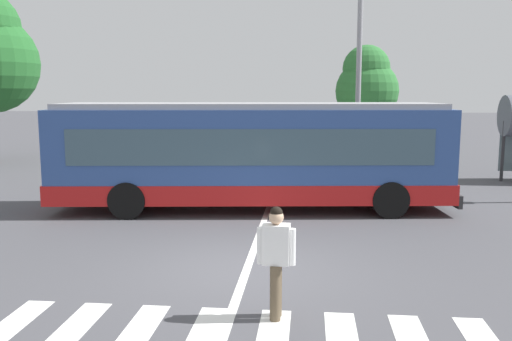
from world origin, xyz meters
TOP-DOWN VIEW (x-y plane):
  - ground_plane at (0.00, 0.00)m, footprint 160.00×160.00m
  - city_transit_bus at (-0.43, 5.34)m, footprint 11.48×3.79m
  - pedestrian_crossing_street at (0.76, -2.24)m, footprint 0.58×0.34m
  - parked_car_red at (-3.10, 14.93)m, footprint 2.15×4.62m
  - parked_car_champagne at (-0.57, 14.99)m, footprint 1.88×4.50m
  - parked_car_white at (2.17, 14.88)m, footprint 1.99×4.56m
  - twin_arm_street_lamp at (3.04, 11.07)m, footprint 4.92×0.32m
  - background_tree_right at (4.23, 19.65)m, footprint 3.35×3.35m
  - lane_center_line at (0.06, 2.00)m, footprint 0.16×24.00m

SIDE VIEW (x-z plane):
  - ground_plane at x=0.00m, z-range 0.00..0.00m
  - lane_center_line at x=0.06m, z-range 0.00..0.01m
  - parked_car_red at x=-3.10m, z-range 0.09..1.44m
  - parked_car_champagne at x=-0.57m, z-range 0.09..1.44m
  - parked_car_white at x=2.17m, z-range 0.09..1.44m
  - pedestrian_crossing_street at x=0.76m, z-range 0.11..1.83m
  - city_transit_bus at x=-0.43m, z-range 0.06..3.12m
  - background_tree_right at x=4.23m, z-range 0.82..6.65m
  - twin_arm_street_lamp at x=3.04m, z-range 1.11..11.50m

